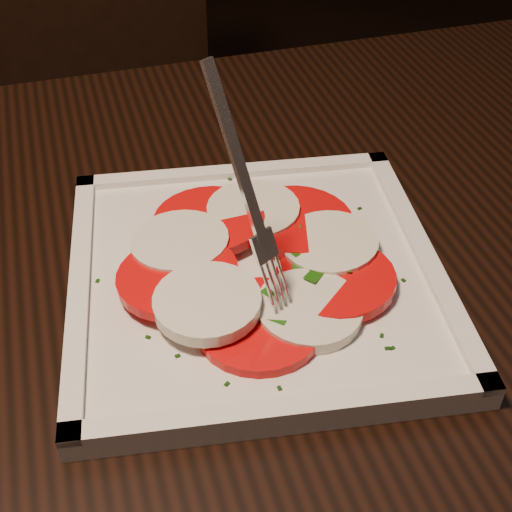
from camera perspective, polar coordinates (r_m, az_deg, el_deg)
name	(u,v)px	position (r m, az deg, el deg)	size (l,w,h in m)	color
table	(200,384)	(0.62, -4.54, -10.15)	(1.23, 0.85, 0.75)	black
chair	(104,85)	(1.33, -12.04, 13.25)	(0.44, 0.44, 0.93)	black
plate	(256,278)	(0.55, 0.00, -1.78)	(0.28, 0.28, 0.01)	white
caprese_salad	(256,261)	(0.54, 0.01, -0.42)	(0.23, 0.24, 0.02)	red
fork	(236,182)	(0.46, -1.58, 5.94)	(0.03, 0.07, 0.16)	white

